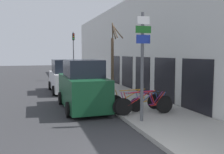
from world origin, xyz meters
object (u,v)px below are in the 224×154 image
object	(u,v)px
bicycle_1	(142,104)
street_tree	(113,64)
bicycle_3	(135,101)
signpost	(142,63)
traffic_light	(73,49)
pedestrian_near	(100,73)
parked_car_0	(83,87)
bicycle_2	(151,102)
bicycle_0	(145,105)
parked_car_1	(65,77)

from	to	relation	value
bicycle_1	street_tree	bearing A→B (deg)	4.31
bicycle_3	signpost	bearing A→B (deg)	172.98
bicycle_1	traffic_light	xyz separation A→B (m)	(-0.51, 14.86, 2.48)
pedestrian_near	street_tree	xyz separation A→B (m)	(-0.64, -5.18, 0.89)
bicycle_1	parked_car_0	distance (m)	3.07
bicycle_3	pedestrian_near	size ratio (longest dim) A/B	1.35
bicycle_2	bicycle_1	bearing A→B (deg)	118.41
bicycle_0	traffic_light	bearing A→B (deg)	7.05
bicycle_0	parked_car_0	bearing A→B (deg)	45.95
pedestrian_near	bicycle_0	bearing A→B (deg)	103.45
parked_car_0	street_tree	world-z (taller)	street_tree
parked_car_1	signpost	bearing A→B (deg)	-80.49
parked_car_1	street_tree	bearing A→B (deg)	-68.23
bicycle_0	parked_car_0	distance (m)	3.21
signpost	pedestrian_near	size ratio (longest dim) A/B	2.17
bicycle_1	bicycle_3	world-z (taller)	bicycle_1
bicycle_3	traffic_light	world-z (taller)	traffic_light
street_tree	traffic_light	xyz separation A→B (m)	(-0.26, 11.62, 0.95)
parked_car_1	pedestrian_near	xyz separation A→B (m)	(2.57, 0.66, 0.20)
traffic_light	bicycle_2	bearing A→B (deg)	-85.69
signpost	bicycle_0	xyz separation A→B (m)	(0.51, 0.85, -1.73)
pedestrian_near	bicycle_3	bearing A→B (deg)	103.04
bicycle_1	parked_car_0	xyz separation A→B (m)	(-2.06, 2.21, 0.51)
signpost	bicycle_3	bearing A→B (deg)	74.62
bicycle_1	pedestrian_near	size ratio (longest dim) A/B	1.42
parked_car_1	pedestrian_near	size ratio (longest dim) A/B	2.33
bicycle_3	traffic_light	xyz separation A→B (m)	(-0.52, 14.10, 2.49)
bicycle_2	traffic_light	bearing A→B (deg)	1.06
signpost	parked_car_1	world-z (taller)	signpost
signpost	parked_car_0	bearing A→B (deg)	115.83
bicycle_0	bicycle_1	distance (m)	0.18
street_tree	bicycle_1	bearing A→B (deg)	-85.58
bicycle_3	pedestrian_near	xyz separation A→B (m)	(0.39, 7.66, 0.65)
signpost	bicycle_1	xyz separation A→B (m)	(0.49, 1.03, -1.73)
bicycle_1	street_tree	xyz separation A→B (m)	(-0.25, 3.24, 1.52)
pedestrian_near	street_tree	world-z (taller)	street_tree
bicycle_2	parked_car_0	world-z (taller)	parked_car_0
signpost	pedestrian_near	distance (m)	9.55
parked_car_1	bicycle_2	bearing A→B (deg)	-70.94
bicycle_3	street_tree	size ratio (longest dim) A/B	0.60
signpost	bicycle_2	distance (m)	2.49
signpost	bicycle_2	bearing A→B (deg)	52.33
parked_car_0	traffic_light	bearing A→B (deg)	82.23
parked_car_1	pedestrian_near	bearing A→B (deg)	13.08
bicycle_0	parked_car_0	world-z (taller)	parked_car_0
signpost	traffic_light	distance (m)	15.91
signpost	bicycle_1	bearing A→B (deg)	64.50
bicycle_1	parked_car_0	bearing A→B (deg)	42.81
bicycle_0	bicycle_2	bearing A→B (deg)	-41.41
bicycle_2	bicycle_3	bearing A→B (deg)	51.89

